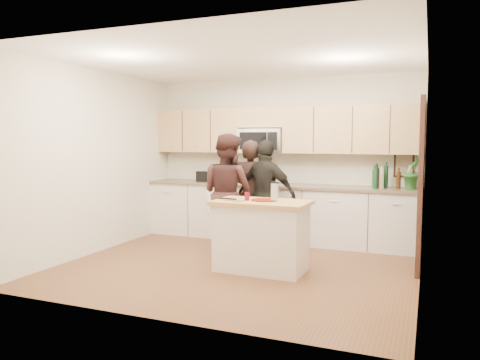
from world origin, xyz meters
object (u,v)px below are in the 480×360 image
at_px(toaster, 205,176).
at_px(woman_left, 251,194).
at_px(woman_right, 266,195).
at_px(woman_center, 228,193).
at_px(island, 261,235).

distance_m(toaster, woman_left, 1.22).
xyz_separation_m(toaster, woman_right, (1.35, -0.66, -0.19)).
xyz_separation_m(woman_left, woman_center, (-0.21, -0.41, 0.05)).
distance_m(island, woman_center, 1.19).
height_order(toaster, woman_right, woman_right).
height_order(island, toaster, toaster).
height_order(woman_left, woman_center, woman_center).
bearing_deg(island, toaster, 134.74).
bearing_deg(island, woman_center, 137.73).
height_order(woman_center, woman_right, woman_center).
bearing_deg(woman_left, island, 116.12).
bearing_deg(woman_center, woman_left, -96.67).
distance_m(island, woman_left, 1.37).
xyz_separation_m(toaster, woman_left, (1.06, -0.57, -0.20)).
bearing_deg(woman_center, island, 156.40).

